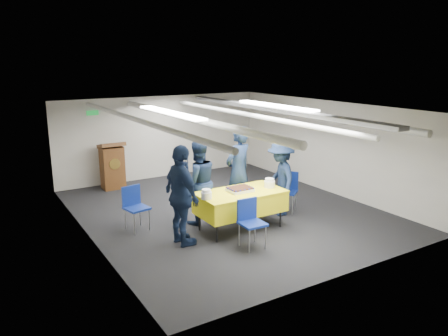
{
  "coord_description": "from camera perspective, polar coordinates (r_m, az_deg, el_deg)",
  "views": [
    {
      "loc": [
        -4.84,
        -7.84,
        3.27
      ],
      "look_at": [
        -0.19,
        -0.2,
        1.05
      ],
      "focal_mm": 35.0,
      "sensor_mm": 36.0,
      "label": 1
    }
  ],
  "objects": [
    {
      "name": "chair_left",
      "position": [
        8.79,
        -11.64,
        -4.53
      ],
      "size": [
        0.49,
        0.49,
        0.87
      ],
      "color": "gray",
      "rests_on": "ground"
    },
    {
      "name": "sailor_a",
      "position": [
        9.28,
        1.88,
        -0.44
      ],
      "size": [
        0.81,
        0.66,
        1.94
      ],
      "primitive_type": "imported",
      "rotation": [
        0.0,
        0.0,
        3.45
      ],
      "color": "black",
      "rests_on": "ground"
    },
    {
      "name": "room_shell",
      "position": [
        9.72,
        -0.46,
        5.31
      ],
      "size": [
        6.0,
        7.0,
        2.3
      ],
      "color": "beige",
      "rests_on": "ground"
    },
    {
      "name": "plate_stack_left",
      "position": [
        8.09,
        -2.32,
        -3.46
      ],
      "size": [
        0.2,
        0.2,
        0.18
      ],
      "color": "white",
      "rests_on": "serving_table"
    },
    {
      "name": "serving_table",
      "position": [
        8.61,
        2.17,
        -4.43
      ],
      "size": [
        1.72,
        0.92,
        0.77
      ],
      "color": "black",
      "rests_on": "ground"
    },
    {
      "name": "sheet_cake",
      "position": [
        8.55,
        2.09,
        -2.79
      ],
      "size": [
        0.48,
        0.37,
        0.09
      ],
      "color": "white",
      "rests_on": "serving_table"
    },
    {
      "name": "ground",
      "position": [
        9.78,
        0.32,
        -5.6
      ],
      "size": [
        7.0,
        7.0,
        0.0
      ],
      "primitive_type": "plane",
      "color": "black",
      "rests_on": "ground"
    },
    {
      "name": "chair_near",
      "position": [
        7.84,
        3.41,
        -6.53
      ],
      "size": [
        0.43,
        0.43,
        0.87
      ],
      "color": "gray",
      "rests_on": "ground"
    },
    {
      "name": "podium",
      "position": [
        11.67,
        -14.38,
        0.33
      ],
      "size": [
        0.62,
        0.53,
        1.25
      ],
      "color": "brown",
      "rests_on": "ground"
    },
    {
      "name": "plate_stack_right",
      "position": [
        8.85,
        5.96,
        -1.98
      ],
      "size": [
        0.22,
        0.22,
        0.18
      ],
      "color": "white",
      "rests_on": "serving_table"
    },
    {
      "name": "sailor_d",
      "position": [
        9.43,
        7.38,
        -1.32
      ],
      "size": [
        0.9,
        1.18,
        1.62
      ],
      "primitive_type": "imported",
      "rotation": [
        0.0,
        0.0,
        -1.9
      ],
      "color": "black",
      "rests_on": "ground"
    },
    {
      "name": "sailor_b",
      "position": [
        8.84,
        -3.46,
        -1.85
      ],
      "size": [
        0.91,
        0.75,
        1.74
      ],
      "primitive_type": "imported",
      "rotation": [
        0.0,
        0.0,
        3.03
      ],
      "color": "black",
      "rests_on": "ground"
    },
    {
      "name": "chair_right",
      "position": [
        9.77,
        8.36,
        -2.49
      ],
      "size": [
        0.59,
        0.59,
        0.87
      ],
      "color": "gray",
      "rests_on": "ground"
    },
    {
      "name": "sailor_c",
      "position": [
        7.81,
        -5.54,
        -3.64
      ],
      "size": [
        0.49,
        1.1,
        1.84
      ],
      "primitive_type": "imported",
      "rotation": [
        0.0,
        0.0,
        1.61
      ],
      "color": "black",
      "rests_on": "ground"
    }
  ]
}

